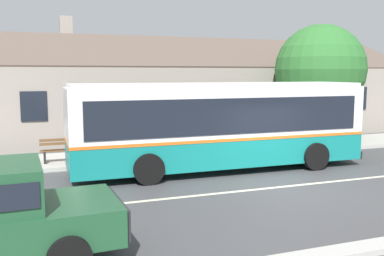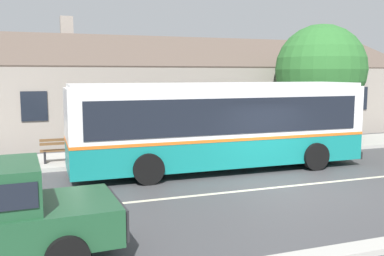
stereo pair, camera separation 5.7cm
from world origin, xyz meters
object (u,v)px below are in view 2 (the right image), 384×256
(street_tree_primary, at_px, (321,70))
(bus_stop_sign, at_px, (339,114))
(bench_by_building, at_px, (64,151))
(transit_bus, at_px, (219,124))

(street_tree_primary, xyz_separation_m, bus_stop_sign, (-0.23, -1.84, -2.03))
(bench_by_building, bearing_deg, transit_bus, -25.68)
(bench_by_building, bearing_deg, bus_stop_sign, -2.11)
(bus_stop_sign, bearing_deg, transit_bus, -163.18)
(bench_by_building, distance_m, street_tree_primary, 12.89)
(transit_bus, relative_size, bench_by_building, 6.32)
(transit_bus, relative_size, street_tree_primary, 1.81)
(street_tree_primary, bearing_deg, transit_bus, -151.21)
(bench_by_building, bearing_deg, street_tree_primary, 6.36)
(transit_bus, bearing_deg, bench_by_building, 154.32)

